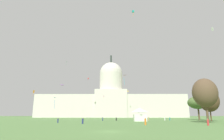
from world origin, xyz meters
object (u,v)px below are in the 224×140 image
object	(u,v)px
person_navy_back_left	(83,121)
kite_white_mid	(212,29)
event_tent	(140,115)
person_teal_lawn_far_left	(170,119)
kite_turquoise_high	(133,12)
kite_red_mid	(88,79)
person_orange_aisle_center	(145,122)
person_navy_near_tent	(103,119)
kite_magenta_low	(104,96)
tree_east_near	(205,93)
kite_gold_mid	(128,91)
kite_violet_low	(62,86)
person_red_mid_left	(208,122)
tree_east_mid	(198,103)
tree_east_far	(209,101)
kite_green_high	(66,62)
capitol_building	(111,100)
person_tan_back_right	(148,119)
kite_blue_low	(56,99)
person_navy_near_tree_west	(58,121)
person_black_near_tree_east	(116,119)
kite_orange_low	(34,92)
kite_pink_low	(124,76)

from	to	relation	value
person_navy_back_left	kite_white_mid	size ratio (longest dim) A/B	1.24
event_tent	person_teal_lawn_far_left	size ratio (longest dim) A/B	4.09
kite_turquoise_high	kite_red_mid	size ratio (longest dim) A/B	1.34
person_orange_aisle_center	person_navy_near_tent	distance (m)	34.61
kite_turquoise_high	kite_magenta_low	xyz separation A→B (m)	(-16.68, 53.64, -36.47)
tree_east_near	kite_red_mid	xyz separation A→B (m)	(-52.16, 91.53, 22.85)
kite_gold_mid	person_navy_back_left	bearing A→B (deg)	127.41
kite_violet_low	person_red_mid_left	bearing A→B (deg)	142.00
tree_east_mid	tree_east_far	world-z (taller)	tree_east_far
person_red_mid_left	kite_green_high	distance (m)	117.49
tree_east_mid	person_navy_back_left	xyz separation A→B (m)	(-52.57, -42.69, -7.87)
kite_magenta_low	kite_red_mid	size ratio (longest dim) A/B	0.83
kite_violet_low	kite_red_mid	size ratio (longest dim) A/B	0.65
tree_east_mid	kite_violet_low	bearing A→B (deg)	-173.78
capitol_building	kite_red_mid	bearing A→B (deg)	-120.40
event_tent	tree_east_near	size ratio (longest dim) A/B	0.44
person_tan_back_right	tree_east_far	bearing A→B (deg)	71.23
tree_east_far	person_navy_near_tent	distance (m)	45.47
tree_east_near	tree_east_far	xyz separation A→B (m)	(9.35, 16.15, -1.47)
tree_east_near	kite_magenta_low	world-z (taller)	kite_magenta_low
person_tan_back_right	kite_blue_low	xyz separation A→B (m)	(-36.11, -13.20, 7.28)
tree_east_mid	person_orange_aisle_center	world-z (taller)	tree_east_mid
tree_east_far	kite_violet_low	world-z (taller)	kite_violet_low
person_navy_near_tree_west	kite_violet_low	bearing A→B (deg)	69.49
person_black_near_tree_east	kite_gold_mid	xyz separation A→B (m)	(11.61, 77.79, 22.05)
capitol_building	person_red_mid_left	distance (m)	142.73
kite_blue_low	tree_east_far	bearing A→B (deg)	-83.72
tree_east_far	kite_orange_low	world-z (taller)	kite_orange_low
tree_east_near	kite_orange_low	world-z (taller)	tree_east_near
kite_orange_low	person_red_mid_left	bearing A→B (deg)	152.73
person_navy_near_tent	kite_green_high	distance (m)	78.23
person_black_near_tree_east	tree_east_near	bearing A→B (deg)	41.32
person_navy_near_tree_west	person_black_near_tree_east	bearing A→B (deg)	14.35
person_teal_lawn_far_left	kite_pink_low	xyz separation A→B (m)	(-22.71, -31.00, 13.64)
capitol_building	kite_violet_low	bearing A→B (deg)	-103.32
person_navy_near_tree_west	person_teal_lawn_far_left	size ratio (longest dim) A/B	0.97
person_orange_aisle_center	person_teal_lawn_far_left	xyz separation A→B (m)	(17.97, 39.51, -0.09)
kite_white_mid	kite_red_mid	size ratio (longest dim) A/B	0.52
person_black_near_tree_east	kite_red_mid	world-z (taller)	kite_red_mid
kite_green_high	kite_white_mid	size ratio (longest dim) A/B	1.88
person_black_near_tree_east	kite_gold_mid	distance (m)	81.68
person_tan_back_right	kite_blue_low	distance (m)	39.13
person_red_mid_left	person_navy_near_tent	xyz separation A→B (m)	(-27.51, 34.34, 0.05)
tree_east_near	person_navy_near_tent	bearing A→B (deg)	152.32
capitol_building	tree_east_mid	xyz separation A→B (m)	(46.11, -88.99, -7.84)
person_black_near_tree_east	person_navy_near_tent	distance (m)	6.34
person_red_mid_left	kite_blue_low	size ratio (longest dim) A/B	0.41
tree_east_near	person_navy_near_tent	xyz separation A→B (m)	(-35.43, 18.58, -8.96)
person_teal_lawn_far_left	kite_green_high	xyz separation A→B (m)	(-63.21, 50.25, 41.87)
person_navy_back_left	kite_orange_low	bearing A→B (deg)	4.76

